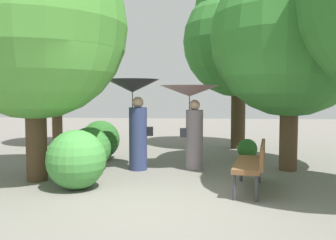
# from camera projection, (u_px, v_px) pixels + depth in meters

# --- Properties ---
(ground_plane) EXTENTS (40.00, 40.00, 0.00)m
(ground_plane) POSITION_uv_depth(u_px,v_px,m) (151.00, 203.00, 5.73)
(ground_plane) COLOR slate
(person_left) EXTENTS (1.18, 1.18, 2.00)m
(person_left) POSITION_uv_depth(u_px,v_px,m) (135.00, 105.00, 8.15)
(person_left) COLOR navy
(person_left) RESTS_ON ground
(person_right) EXTENTS (1.31, 1.31, 1.87)m
(person_right) POSITION_uv_depth(u_px,v_px,m) (191.00, 107.00, 8.19)
(person_right) COLOR gray
(person_right) RESTS_ON ground
(park_bench) EXTENTS (0.76, 1.56, 0.83)m
(park_bench) POSITION_uv_depth(u_px,v_px,m) (253.00, 162.00, 6.42)
(park_bench) COLOR #38383D
(park_bench) RESTS_ON ground
(tree_near_left) EXTENTS (2.50, 2.50, 4.11)m
(tree_near_left) POSITION_uv_depth(u_px,v_px,m) (56.00, 64.00, 11.97)
(tree_near_left) COLOR #42301E
(tree_near_left) RESTS_ON ground
(tree_near_right) EXTENTS (3.42, 3.42, 5.55)m
(tree_near_right) POSITION_uv_depth(u_px,v_px,m) (239.00, 32.00, 11.31)
(tree_near_right) COLOR #42301E
(tree_near_right) RESTS_ON ground
(tree_mid_left) EXTENTS (3.55, 3.55, 5.18)m
(tree_mid_left) POSITION_uv_depth(u_px,v_px,m) (33.00, 12.00, 7.00)
(tree_mid_left) COLOR #4C3823
(tree_mid_left) RESTS_ON ground
(tree_mid_right) EXTENTS (3.46, 3.46, 5.07)m
(tree_mid_right) POSITION_uv_depth(u_px,v_px,m) (291.00, 25.00, 7.99)
(tree_mid_right) COLOR #4C3823
(tree_mid_right) RESTS_ON ground
(bush_path_left) EXTENTS (0.52, 0.52, 0.52)m
(bush_path_left) POSITION_uv_depth(u_px,v_px,m) (247.00, 149.00, 9.62)
(bush_path_left) COLOR #2D6B28
(bush_path_left) RESTS_ON ground
(bush_path_right) EXTENTS (0.99, 0.99, 0.99)m
(bush_path_right) POSITION_uv_depth(u_px,v_px,m) (100.00, 140.00, 9.61)
(bush_path_right) COLOR #2D6B28
(bush_path_right) RESTS_ON ground
(bush_behind_bench) EXTENTS (1.05, 1.05, 1.05)m
(bush_behind_bench) POSITION_uv_depth(u_px,v_px,m) (76.00, 160.00, 6.54)
(bush_behind_bench) COLOR #428C3D
(bush_behind_bench) RESTS_ON ground
(bush_far_side) EXTENTS (0.95, 0.95, 0.95)m
(bush_far_side) POSITION_uv_depth(u_px,v_px,m) (89.00, 149.00, 8.17)
(bush_far_side) COLOR #387F33
(bush_far_side) RESTS_ON ground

